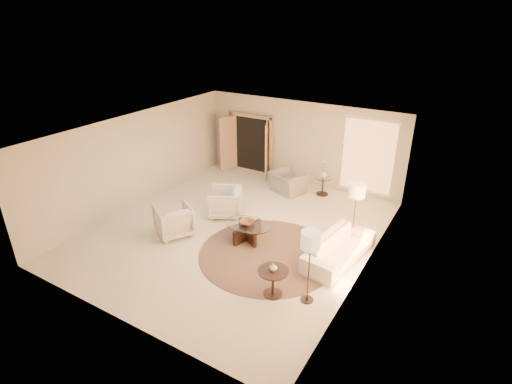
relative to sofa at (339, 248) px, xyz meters
The scene contains 18 objects.
room 3.07m from the sofa, behind, with size 7.04×8.04×2.83m.
windows_right 1.18m from the sofa, ahead, with size 0.10×6.40×2.40m, color #FFAE66, non-canonical shape.
window_back_corner 4.00m from the sofa, 98.53° to the left, with size 1.70×0.10×2.40m, color #FFAE66, non-canonical shape.
curtains_right 1.41m from the sofa, 59.05° to the left, with size 0.06×5.20×2.60m, color beige, non-canonical shape.
french_doors 6.08m from the sofa, 142.26° to the left, with size 1.95×0.66×2.16m.
area_rug 1.74m from the sofa, 156.79° to the right, with size 3.41×3.41×0.01m, color #3C281F.
sofa is the anchor object (origin of this frame).
armchair_left 3.68m from the sofa, behind, with size 0.90×0.84×0.93m, color silver.
armchair_right 4.34m from the sofa, 165.38° to the right, with size 0.88×0.83×0.91m, color silver.
accent_chair 4.03m from the sofa, 134.58° to the left, with size 1.04×0.68×0.91m, color gray.
coffee_table 2.39m from the sofa, behind, with size 1.64×1.64×0.46m.
end_table 2.08m from the sofa, 110.59° to the right, with size 0.65×0.65×0.61m.
side_table 3.72m from the sofa, 118.18° to the left, with size 0.51×0.51×0.60m.
floor_lamp_near 1.42m from the sofa, 88.36° to the left, with size 0.40×0.40×1.66m.
floor_lamp_far 2.04m from the sofa, 91.11° to the right, with size 0.39×0.39×1.63m.
bowl 2.39m from the sofa, behind, with size 0.38×0.38×0.09m, color brown.
end_vase 2.11m from the sofa, 110.59° to the right, with size 0.16×0.16×0.17m, color white.
side_vase 3.74m from the sofa, 118.18° to the left, with size 0.22×0.22×0.23m, color white.
Camera 1 is at (5.31, -7.82, 5.51)m, focal length 28.00 mm.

